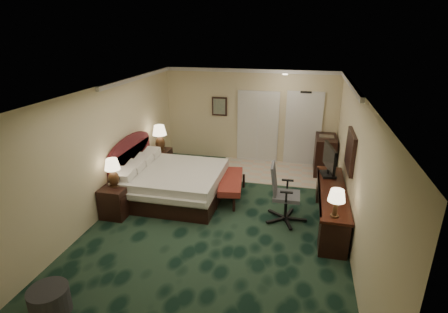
% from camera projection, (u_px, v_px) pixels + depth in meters
% --- Properties ---
extents(floor, '(5.00, 7.50, 0.00)m').
position_uv_depth(floor, '(220.00, 222.00, 7.24)').
color(floor, black).
rests_on(floor, ground).
extents(ceiling, '(5.00, 7.50, 0.00)m').
position_uv_depth(ceiling, '(219.00, 92.00, 6.30)').
color(ceiling, silver).
rests_on(ceiling, wall_back).
extents(wall_back, '(5.00, 0.00, 2.70)m').
position_uv_depth(wall_back, '(250.00, 116.00, 10.19)').
color(wall_back, beige).
rests_on(wall_back, ground).
extents(wall_front, '(5.00, 0.00, 2.70)m').
position_uv_depth(wall_front, '(127.00, 299.00, 3.35)').
color(wall_front, beige).
rests_on(wall_front, ground).
extents(wall_left, '(0.00, 7.50, 2.70)m').
position_uv_depth(wall_left, '(103.00, 152.00, 7.30)').
color(wall_left, beige).
rests_on(wall_left, ground).
extents(wall_right, '(0.00, 7.50, 2.70)m').
position_uv_depth(wall_right, '(355.00, 173.00, 6.25)').
color(wall_right, beige).
rests_on(wall_right, ground).
extents(crown_molding, '(5.00, 7.50, 0.10)m').
position_uv_depth(crown_molding, '(219.00, 94.00, 6.32)').
color(crown_molding, silver).
rests_on(crown_molding, wall_back).
extents(tile_patch, '(3.20, 1.70, 0.01)m').
position_uv_depth(tile_patch, '(276.00, 172.00, 9.70)').
color(tile_patch, beige).
rests_on(tile_patch, ground).
extents(headboard, '(0.12, 2.00, 1.40)m').
position_uv_depth(headboard, '(131.00, 164.00, 8.42)').
color(headboard, '#491416').
rests_on(headboard, ground).
extents(entry_door, '(1.02, 0.06, 2.18)m').
position_uv_depth(entry_door, '(303.00, 129.00, 9.95)').
color(entry_door, silver).
rests_on(entry_door, ground).
extents(closet_doors, '(1.20, 0.06, 2.10)m').
position_uv_depth(closet_doors, '(258.00, 127.00, 10.21)').
color(closet_doors, silver).
rests_on(closet_doors, ground).
extents(wall_art, '(0.45, 0.06, 0.55)m').
position_uv_depth(wall_art, '(219.00, 106.00, 10.26)').
color(wall_art, '#536C61').
rests_on(wall_art, wall_back).
extents(wall_mirror, '(0.05, 0.95, 0.75)m').
position_uv_depth(wall_mirror, '(350.00, 151.00, 6.73)').
color(wall_mirror, white).
rests_on(wall_mirror, wall_right).
extents(bed, '(2.20, 2.04, 0.70)m').
position_uv_depth(bed, '(174.00, 184.00, 8.17)').
color(bed, silver).
rests_on(bed, ground).
extents(nightstand_near, '(0.52, 0.60, 0.66)m').
position_uv_depth(nightstand_near, '(116.00, 201.00, 7.40)').
color(nightstand_near, black).
rests_on(nightstand_near, ground).
extents(nightstand_far, '(0.52, 0.59, 0.65)m').
position_uv_depth(nightstand_far, '(160.00, 161.00, 9.62)').
color(nightstand_far, black).
rests_on(nightstand_far, ground).
extents(lamp_near, '(0.38, 0.38, 0.61)m').
position_uv_depth(lamp_near, '(113.00, 173.00, 7.24)').
color(lamp_near, black).
rests_on(lamp_near, nightstand_near).
extents(lamp_far, '(0.43, 0.43, 0.70)m').
position_uv_depth(lamp_far, '(160.00, 138.00, 9.37)').
color(lamp_far, black).
rests_on(lamp_far, nightstand_far).
extents(bed_bench, '(0.70, 1.50, 0.49)m').
position_uv_depth(bed_bench, '(231.00, 188.00, 8.19)').
color(bed_bench, maroon).
rests_on(bed_bench, ground).
extents(ottoman, '(0.60, 0.60, 0.40)m').
position_uv_depth(ottoman, '(50.00, 301.00, 4.89)').
color(ottoman, '#292A2D').
rests_on(ottoman, ground).
extents(desk, '(0.55, 2.56, 0.74)m').
position_uv_depth(desk, '(331.00, 206.00, 7.10)').
color(desk, black).
rests_on(desk, ground).
extents(tv, '(0.24, 0.87, 0.68)m').
position_uv_depth(tv, '(329.00, 161.00, 7.54)').
color(tv, black).
rests_on(tv, desk).
extents(desk_lamp, '(0.37, 0.37, 0.52)m').
position_uv_depth(desk_lamp, '(336.00, 203.00, 5.91)').
color(desk_lamp, black).
rests_on(desk_lamp, desk).
extents(desk_chair, '(0.73, 0.68, 1.23)m').
position_uv_depth(desk_chair, '(287.00, 193.00, 7.11)').
color(desk_chair, '#535459').
rests_on(desk_chair, ground).
extents(minibar, '(0.54, 0.97, 1.03)m').
position_uv_depth(minibar, '(325.00, 155.00, 9.53)').
color(minibar, black).
rests_on(minibar, ground).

